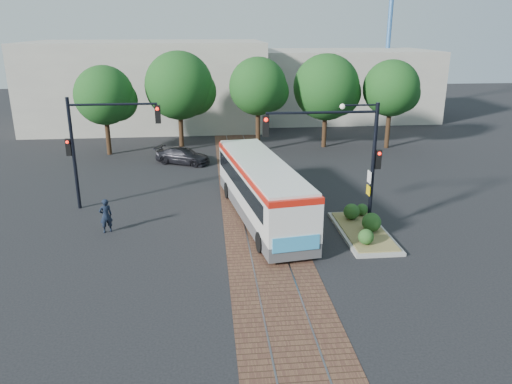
% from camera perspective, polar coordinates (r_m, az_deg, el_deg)
% --- Properties ---
extents(ground, '(120.00, 120.00, 0.00)m').
position_cam_1_polar(ground, '(24.37, 0.58, -4.32)').
color(ground, black).
rests_on(ground, ground).
extents(trackbed, '(3.60, 40.00, 0.02)m').
position_cam_1_polar(trackbed, '(28.08, -0.31, -1.15)').
color(trackbed, brown).
rests_on(trackbed, ground).
extents(tree_row, '(26.40, 5.60, 7.67)m').
position_cam_1_polar(tree_row, '(39.18, -0.27, 11.78)').
color(tree_row, '#382314').
rests_on(tree_row, ground).
extents(warehouses, '(40.00, 13.00, 8.00)m').
position_cam_1_polar(warehouses, '(51.41, -3.58, 12.21)').
color(warehouses, '#ADA899').
rests_on(warehouses, ground).
extents(crane, '(8.00, 0.50, 18.00)m').
position_cam_1_polar(crane, '(59.94, 15.14, 19.31)').
color(crane, '#3F72B2').
rests_on(crane, ground).
extents(city_bus, '(3.96, 11.30, 2.97)m').
position_cam_1_polar(city_bus, '(25.33, 0.63, 0.57)').
color(city_bus, '#454547').
rests_on(city_bus, ground).
extents(traffic_island, '(2.20, 5.20, 1.13)m').
position_cam_1_polar(traffic_island, '(24.41, 12.16, -3.89)').
color(traffic_island, gray).
rests_on(traffic_island, ground).
extents(signal_pole_main, '(5.49, 0.46, 6.00)m').
position_cam_1_polar(signal_pole_main, '(23.05, 10.46, 4.91)').
color(signal_pole_main, black).
rests_on(signal_pole_main, ground).
extents(signal_pole_left, '(4.99, 0.34, 6.00)m').
position_cam_1_polar(signal_pole_left, '(27.54, -18.03, 5.89)').
color(signal_pole_left, black).
rests_on(signal_pole_left, ground).
extents(officer, '(0.72, 0.62, 1.68)m').
position_cam_1_polar(officer, '(24.85, -16.79, -2.61)').
color(officer, black).
rests_on(officer, ground).
extents(parked_car, '(4.28, 3.11, 1.15)m').
position_cam_1_polar(parked_car, '(36.20, -8.38, 4.13)').
color(parked_car, black).
rests_on(parked_car, ground).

